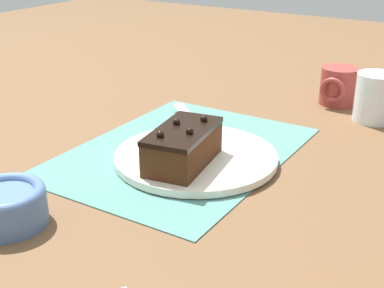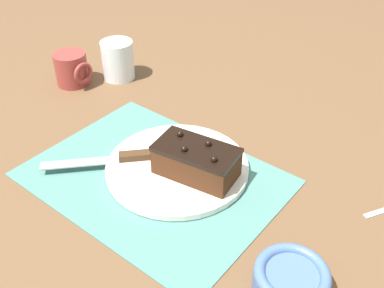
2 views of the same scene
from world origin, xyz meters
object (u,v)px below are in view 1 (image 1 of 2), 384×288
(cake_plate, at_px, (196,157))
(chocolate_cake, at_px, (183,146))
(drinking_glass, at_px, (375,97))
(serving_knife, at_px, (196,126))
(coffee_mug, at_px, (338,86))
(small_bowl, at_px, (6,205))

(cake_plate, distance_m, chocolate_cake, 0.06)
(drinking_glass, bearing_deg, chocolate_cake, -25.72)
(cake_plate, relative_size, serving_knife, 1.57)
(drinking_glass, relative_size, coffee_mug, 1.08)
(chocolate_cake, relative_size, drinking_glass, 1.65)
(chocolate_cake, distance_m, drinking_glass, 0.45)
(cake_plate, bearing_deg, serving_knife, -148.55)
(chocolate_cake, bearing_deg, cake_plate, -176.71)
(cake_plate, height_order, serving_knife, serving_knife)
(serving_knife, distance_m, small_bowl, 0.40)
(cake_plate, xyz_separation_m, serving_knife, (-0.10, -0.06, 0.01))
(small_bowl, bearing_deg, chocolate_cake, 156.19)
(serving_knife, relative_size, small_bowl, 1.63)
(cake_plate, bearing_deg, small_bowl, -20.22)
(serving_knife, relative_size, coffee_mug, 1.92)
(cake_plate, relative_size, drinking_glass, 2.79)
(small_bowl, bearing_deg, cake_plate, 159.78)
(drinking_glass, distance_m, small_bowl, 0.73)
(cake_plate, relative_size, coffee_mug, 3.02)
(serving_knife, height_order, drinking_glass, drinking_glass)
(serving_knife, relative_size, drinking_glass, 1.77)
(chocolate_cake, xyz_separation_m, serving_knife, (-0.14, -0.06, -0.03))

